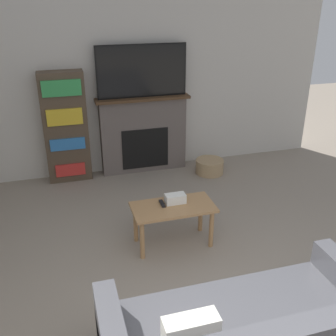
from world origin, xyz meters
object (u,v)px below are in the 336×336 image
object	(u,v)px
fireplace	(143,134)
coffee_table	(173,212)
tv	(142,71)
storage_basket	(210,166)
bookshelf	(66,128)

from	to	relation	value
fireplace	coffee_table	distance (m)	2.07
tv	storage_basket	bearing A→B (deg)	-23.06
fireplace	bookshelf	distance (m)	1.16
coffee_table	bookshelf	world-z (taller)	bookshelf
tv	coffee_table	distance (m)	2.34
tv	storage_basket	size ratio (longest dim) A/B	3.06
storage_basket	bookshelf	bearing A→B (deg)	169.19
fireplace	tv	bearing A→B (deg)	-90.00
tv	storage_basket	xyz separation A→B (m)	(0.94, -0.40, -1.43)
bookshelf	coffee_table	bearing A→B (deg)	-64.02
tv	coffee_table	world-z (taller)	tv
bookshelf	storage_basket	size ratio (longest dim) A/B	3.73
coffee_table	storage_basket	distance (m)	1.99
fireplace	tv	world-z (taller)	tv
tv	fireplace	bearing A→B (deg)	90.00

